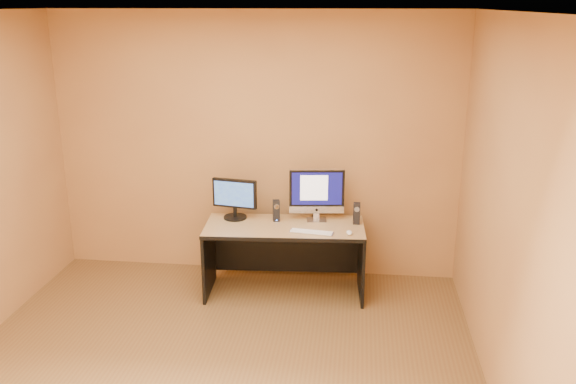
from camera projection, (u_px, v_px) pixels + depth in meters
name	position (u px, v px, depth m)	size (l,w,h in m)	color
floor	(211.00, 381.00, 4.47)	(4.00, 4.00, 0.00)	brown
walls	(204.00, 214.00, 4.08)	(4.00, 4.00, 2.60)	#AC7C45
ceiling	(195.00, 12.00, 3.69)	(4.00, 4.00, 0.00)	white
desk	(285.00, 260.00, 5.73)	(1.47, 0.64, 0.68)	tan
imac	(317.00, 195.00, 5.69)	(0.52, 0.19, 0.51)	#B0B0B5
second_monitor	(235.00, 199.00, 5.77)	(0.44, 0.22, 0.39)	black
speaker_left	(276.00, 211.00, 5.73)	(0.06, 0.07, 0.20)	black
speaker_right	(357.00, 213.00, 5.65)	(0.06, 0.07, 0.20)	black
keyboard	(311.00, 232.00, 5.45)	(0.39, 0.11, 0.02)	#BCBCC1
mouse	(349.00, 232.00, 5.42)	(0.05, 0.09, 0.03)	white
cable_a	(314.00, 218.00, 5.83)	(0.01, 0.01, 0.20)	black
cable_b	(312.00, 217.00, 5.85)	(0.01, 0.01, 0.17)	black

